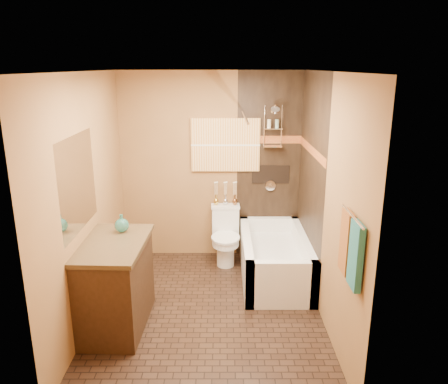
{
  "coord_description": "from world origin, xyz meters",
  "views": [
    {
      "loc": [
        0.16,
        -4.19,
        2.55
      ],
      "look_at": [
        0.17,
        0.4,
        1.22
      ],
      "focal_mm": 35.0,
      "sensor_mm": 36.0,
      "label": 1
    }
  ],
  "objects_px": {
    "sunset_painting": "(225,145)",
    "vanity": "(114,284)",
    "bathtub": "(275,262)",
    "toilet": "(226,235)"
  },
  "relations": [
    {
      "from": "sunset_painting",
      "to": "toilet",
      "type": "distance_m",
      "value": 1.2
    },
    {
      "from": "bathtub",
      "to": "vanity",
      "type": "xyz_separation_m",
      "value": [
        -1.72,
        -1.02,
        0.24
      ]
    },
    {
      "from": "vanity",
      "to": "sunset_painting",
      "type": "bearing_deg",
      "value": 59.49
    },
    {
      "from": "sunset_painting",
      "to": "bathtub",
      "type": "height_order",
      "value": "sunset_painting"
    },
    {
      "from": "toilet",
      "to": "vanity",
      "type": "height_order",
      "value": "vanity"
    },
    {
      "from": "sunset_painting",
      "to": "toilet",
      "type": "xyz_separation_m",
      "value": [
        0.0,
        -0.25,
        -1.17
      ]
    },
    {
      "from": "sunset_painting",
      "to": "vanity",
      "type": "distance_m",
      "value": 2.34
    },
    {
      "from": "sunset_painting",
      "to": "bathtub",
      "type": "relative_size",
      "value": 0.6
    },
    {
      "from": "sunset_painting",
      "to": "bathtub",
      "type": "xyz_separation_m",
      "value": [
        0.61,
        -0.73,
        -1.33
      ]
    },
    {
      "from": "sunset_painting",
      "to": "vanity",
      "type": "height_order",
      "value": "sunset_painting"
    }
  ]
}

